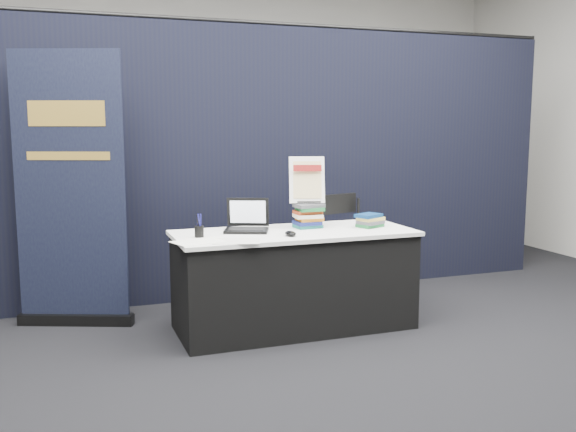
# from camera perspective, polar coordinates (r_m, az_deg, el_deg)

# --- Properties ---
(floor) EXTENTS (8.00, 8.00, 0.00)m
(floor) POSITION_cam_1_polar(r_m,az_deg,el_deg) (4.51, 3.05, -11.90)
(floor) COLOR black
(floor) RESTS_ON ground
(wall_back) EXTENTS (8.00, 0.02, 3.50)m
(wall_back) POSITION_cam_1_polar(r_m,az_deg,el_deg) (8.07, -8.18, 9.53)
(wall_back) COLOR #B8B5AE
(wall_back) RESTS_ON floor
(drape_partition) EXTENTS (6.00, 0.08, 2.40)m
(drape_partition) POSITION_cam_1_polar(r_m,az_deg,el_deg) (5.75, -3.12, 4.70)
(drape_partition) COLOR black
(drape_partition) RESTS_ON floor
(display_table) EXTENTS (1.80, 0.75, 0.75)m
(display_table) POSITION_cam_1_polar(r_m,az_deg,el_deg) (4.89, 0.55, -5.68)
(display_table) COLOR black
(display_table) RESTS_ON floor
(laptop) EXTENTS (0.38, 0.36, 0.24)m
(laptop) POSITION_cam_1_polar(r_m,az_deg,el_deg) (4.82, -3.87, -0.66)
(laptop) COLOR black
(laptop) RESTS_ON display_table
(mouse) EXTENTS (0.08, 0.12, 0.04)m
(mouse) POSITION_cam_1_polar(r_m,az_deg,el_deg) (4.60, 0.22, -1.57)
(mouse) COLOR black
(mouse) RESTS_ON display_table
(brochure_left) EXTENTS (0.38, 0.32, 0.00)m
(brochure_left) POSITION_cam_1_polar(r_m,az_deg,el_deg) (4.42, -8.05, -2.27)
(brochure_left) COLOR white
(brochure_left) RESTS_ON display_table
(brochure_mid) EXTENTS (0.29, 0.24, 0.00)m
(brochure_mid) POSITION_cam_1_polar(r_m,az_deg,el_deg) (4.52, -7.52, -2.03)
(brochure_mid) COLOR white
(brochure_mid) RESTS_ON display_table
(brochure_right) EXTENTS (0.37, 0.31, 0.00)m
(brochure_right) POSITION_cam_1_polar(r_m,az_deg,el_deg) (4.41, -4.60, -2.25)
(brochure_right) COLOR silver
(brochure_right) RESTS_ON display_table
(pen_cup) EXTENTS (0.08, 0.08, 0.08)m
(pen_cup) POSITION_cam_1_polar(r_m,az_deg,el_deg) (4.58, -7.90, -1.39)
(pen_cup) COLOR black
(pen_cup) RESTS_ON display_table
(book_stack_tall) EXTENTS (0.20, 0.16, 0.19)m
(book_stack_tall) POSITION_cam_1_polar(r_m,az_deg,el_deg) (4.96, 1.81, 0.03)
(book_stack_tall) COLOR #1B695F
(book_stack_tall) RESTS_ON display_table
(book_stack_short) EXTENTS (0.22, 0.20, 0.10)m
(book_stack_short) POSITION_cam_1_polar(r_m,az_deg,el_deg) (5.04, 7.25, -0.38)
(book_stack_short) COLOR #1B6731
(book_stack_short) RESTS_ON display_table
(info_sign) EXTENTS (0.29, 0.18, 0.37)m
(info_sign) POSITION_cam_1_polar(r_m,az_deg,el_deg) (4.96, 1.70, 3.18)
(info_sign) COLOR black
(info_sign) RESTS_ON book_stack_tall
(pullup_banner) EXTENTS (0.86, 0.42, 2.10)m
(pullup_banner) POSITION_cam_1_polar(r_m,az_deg,el_deg) (5.14, -18.75, 0.85)
(pullup_banner) COLOR black
(pullup_banner) RESTS_ON floor
(stacking_chair) EXTENTS (0.53, 0.54, 0.96)m
(stacking_chair) POSITION_cam_1_polar(r_m,az_deg,el_deg) (5.35, 5.03, -2.77)
(stacking_chair) COLOR black
(stacking_chair) RESTS_ON floor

